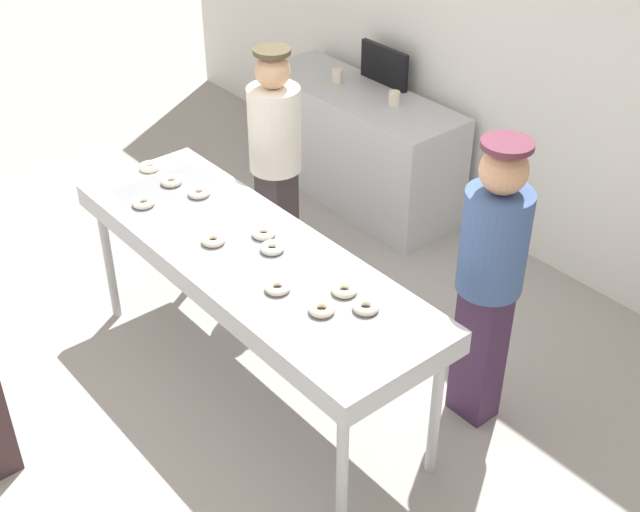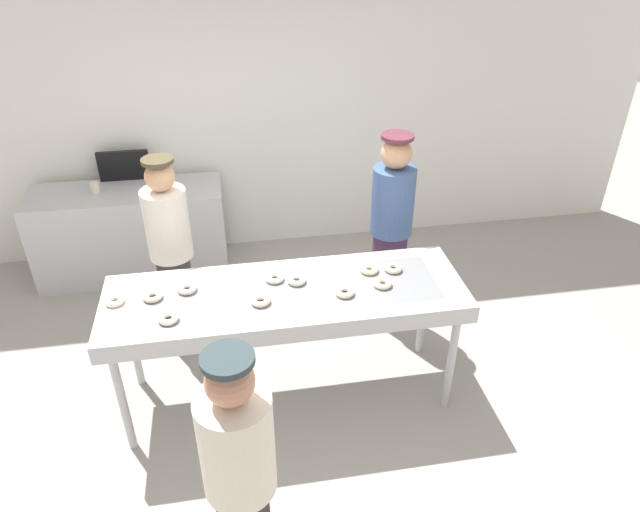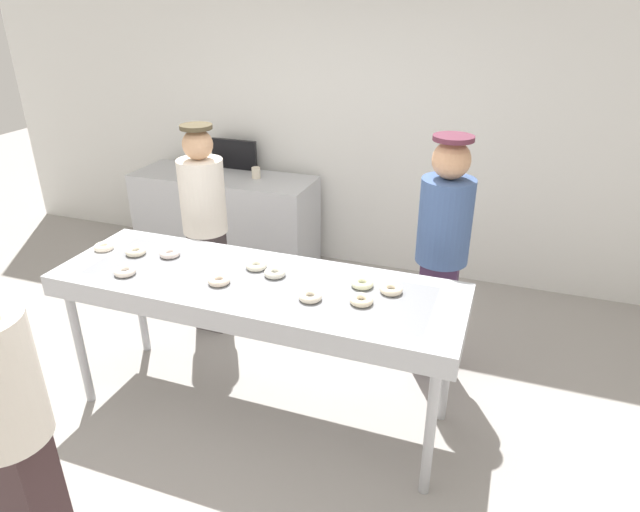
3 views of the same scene
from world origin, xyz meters
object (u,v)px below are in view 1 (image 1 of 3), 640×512
Objects in this scene: sugar_donut_3 at (143,202)px; paper_cup_0 at (337,76)px; sugar_donut_7 at (272,248)px; sugar_donut_1 at (213,240)px; sugar_donut_2 at (322,309)px; paper_cup_1 at (394,98)px; prep_counter at (357,145)px; sugar_donut_4 at (344,290)px; sugar_donut_5 at (366,307)px; sugar_donut_6 at (264,233)px; worker_baker at (275,156)px; worker_assistant at (490,270)px; sugar_donut_8 at (149,167)px; sugar_donut_9 at (277,287)px; fryer_conveyor at (250,261)px; sugar_donut_0 at (171,181)px; menu_display at (384,65)px.

paper_cup_0 is at bearing 109.89° from sugar_donut_3.
sugar_donut_1 is at bearing -143.28° from sugar_donut_7.
paper_cup_1 is (-1.60, 2.01, -0.03)m from sugar_donut_2.
sugar_donut_4 is at bearing -43.49° from prep_counter.
sugar_donut_1 is at bearing -69.68° from paper_cup_1.
sugar_donut_5 and sugar_donut_6 have the same top height.
sugar_donut_3 is at bearing 81.55° from worker_baker.
sugar_donut_6 is at bearing 31.23° from worker_assistant.
worker_baker is at bearing 150.28° from sugar_donut_2.
prep_counter is at bearing -172.23° from paper_cup_1.
sugar_donut_2 is at bearing -3.27° from sugar_donut_8.
sugar_donut_4 is 1.00× the size of sugar_donut_5.
sugar_donut_3 and sugar_donut_4 have the same top height.
sugar_donut_6 is 1.00× the size of sugar_donut_8.
prep_counter is (-1.88, 1.78, -0.53)m from sugar_donut_4.
sugar_donut_9 is at bearing -46.80° from paper_cup_0.
sugar_donut_6 is 0.08× the size of worker_baker.
sugar_donut_8 is (-0.93, 0.16, 0.00)m from sugar_donut_1.
paper_cup_0 is at bearing 141.92° from sugar_donut_5.
fryer_conveyor is at bearing -64.36° from paper_cup_1.
paper_cup_0 is (-2.17, 1.97, -0.03)m from sugar_donut_2.
worker_assistant is (1.13, 0.92, 0.00)m from sugar_donut_1.
sugar_donut_3 reaches higher than paper_cup_1.
sugar_donut_7 is 1.25× the size of paper_cup_1.
sugar_donut_7 is (-0.52, -0.05, 0.00)m from sugar_donut_4.
sugar_donut_4 reaches higher than fryer_conveyor.
sugar_donut_9 is at bearing -133.19° from sugar_donut_4.
sugar_donut_8 is at bearing -175.25° from sugar_donut_6.
worker_assistant reaches higher than sugar_donut_7.
prep_counter is at bearing -28.67° from worker_assistant.
sugar_donut_8 is at bearing 55.84° from worker_baker.
menu_display is (-0.41, 2.12, 0.06)m from sugar_donut_0.
sugar_donut_3 is 0.07× the size of prep_counter.
paper_cup_1 is at bearing 115.83° from sugar_donut_6.
sugar_donut_1 and sugar_donut_3 have the same top height.
sugar_donut_0 and sugar_donut_9 have the same top height.
worker_baker is (0.08, 0.72, -0.04)m from sugar_donut_0.
sugar_donut_6 is at bearing -55.67° from prep_counter.
sugar_donut_8 is 1.91m from paper_cup_0.
sugar_donut_2 is at bearing 5.95° from sugar_donut_3.
sugar_donut_5 is at bearing -41.23° from prep_counter.
paper_cup_0 reaches higher than prep_counter.
sugar_donut_7 is 0.27× the size of menu_display.
worker_assistant is at bearing -31.53° from menu_display.
sugar_donut_5 is 1.00× the size of sugar_donut_6.
sugar_donut_1 is 0.08× the size of worker_baker.
sugar_donut_0 and sugar_donut_6 have the same top height.
sugar_donut_9 is 0.08× the size of worker_baker.
paper_cup_1 reaches higher than fryer_conveyor.
fryer_conveyor is 19.07× the size of sugar_donut_8.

